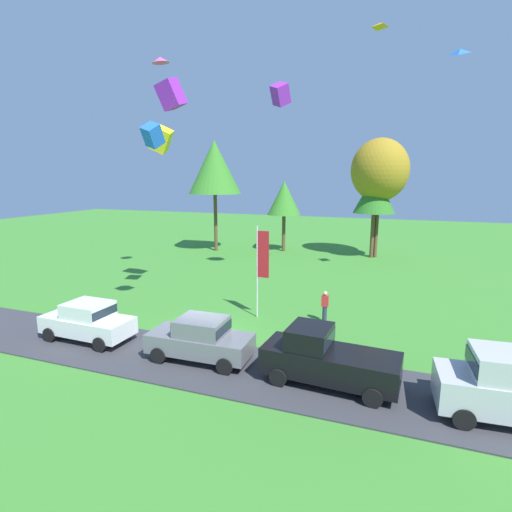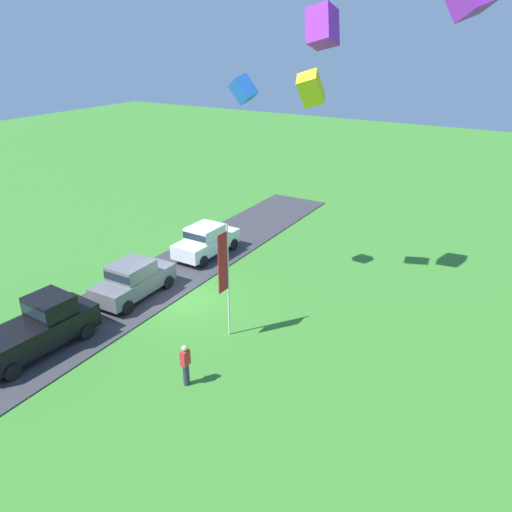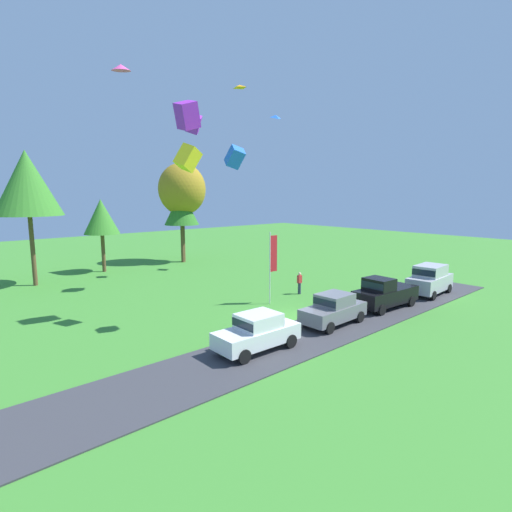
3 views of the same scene
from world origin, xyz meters
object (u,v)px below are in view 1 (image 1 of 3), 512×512
(car_sedan_mid_row, at_px, (88,320))
(kite_box_topmost, at_px, (161,139))
(car_sedan_far_end, at_px, (201,338))
(kite_diamond_high_left, at_px, (380,25))
(tree_far_left, at_px, (215,167))
(tree_center_back, at_px, (380,170))
(tree_lone_near, at_px, (284,198))
(kite_box_trailing_tail, at_px, (280,94))
(flag_banner, at_px, (261,260))
(car_pickup_near_entrance, at_px, (325,357))
(kite_box_low_drifter, at_px, (171,94))
(person_on_lawn, at_px, (325,306))
(tree_left_of_center, at_px, (375,193))
(kite_diamond_near_flag, at_px, (460,51))
(kite_box_high_right, at_px, (153,135))
(kite_delta_over_trees, at_px, (160,60))

(car_sedan_mid_row, height_order, kite_box_topmost, kite_box_topmost)
(car_sedan_far_end, distance_m, kite_diamond_high_left, 22.95)
(tree_far_left, bearing_deg, tree_center_back, 7.79)
(tree_lone_near, distance_m, kite_box_trailing_tail, 14.68)
(flag_banner, bearing_deg, tree_center_back, 76.41)
(kite_box_trailing_tail, relative_size, kite_diamond_high_left, 1.27)
(flag_banner, distance_m, kite_box_trailing_tail, 12.54)
(car_sedan_far_end, xyz_separation_m, car_pickup_near_entrance, (5.27, -0.14, 0.07))
(tree_lone_near, distance_m, flag_banner, 20.30)
(tree_center_back, xyz_separation_m, kite_box_low_drifter, (-10.68, -18.46, 4.07))
(tree_far_left, relative_size, kite_box_topmost, 8.70)
(person_on_lawn, xyz_separation_m, tree_center_back, (1.31, 19.12, 7.35))
(person_on_lawn, distance_m, tree_far_left, 23.67)
(tree_left_of_center, height_order, kite_diamond_near_flag, kite_diamond_near_flag)
(tree_left_of_center, xyz_separation_m, kite_box_trailing_tail, (-5.74, -11.79, 6.97))
(tree_far_left, bearing_deg, kite_box_high_right, -72.54)
(tree_center_back, bearing_deg, car_pickup_near_entrance, -90.20)
(car_pickup_near_entrance, bearing_deg, kite_diamond_near_flag, 72.31)
(kite_diamond_near_flag, bearing_deg, tree_lone_near, 144.75)
(kite_box_low_drifter, relative_size, kite_diamond_high_left, 1.45)
(tree_far_left, xyz_separation_m, kite_box_trailing_tail, (9.88, -9.89, 4.57))
(kite_diamond_near_flag, bearing_deg, kite_delta_over_trees, -163.33)
(car_sedan_far_end, relative_size, car_pickup_near_entrance, 0.87)
(kite_box_trailing_tail, distance_m, kite_box_topmost, 9.23)
(car_sedan_mid_row, distance_m, flag_banner, 9.10)
(tree_center_back, bearing_deg, flag_banner, -103.59)
(car_sedan_far_end, distance_m, tree_left_of_center, 26.25)
(car_sedan_far_end, height_order, kite_box_topmost, kite_box_topmost)
(kite_diamond_near_flag, distance_m, kite_delta_over_trees, 18.98)
(tree_left_of_center, relative_size, kite_box_topmost, 6.29)
(car_pickup_near_entrance, height_order, tree_far_left, tree_far_left)
(car_sedan_far_end, bearing_deg, kite_box_trailing_tail, 92.99)
(tree_lone_near, bearing_deg, kite_box_high_right, -91.45)
(car_sedan_mid_row, relative_size, car_pickup_near_entrance, 0.87)
(car_sedan_far_end, bearing_deg, tree_center_back, 78.14)
(person_on_lawn, bearing_deg, kite_box_trailing_tail, 124.00)
(kite_diamond_near_flag, bearing_deg, car_sedan_mid_row, -136.36)
(kite_box_topmost, relative_size, kite_delta_over_trees, 1.14)
(person_on_lawn, height_order, tree_left_of_center, tree_left_of_center)
(car_sedan_far_end, height_order, tree_center_back, tree_center_back)
(flag_banner, bearing_deg, kite_delta_over_trees, 153.50)
(car_pickup_near_entrance, relative_size, tree_far_left, 0.45)
(car_sedan_far_end, height_order, kite_diamond_near_flag, kite_diamond_near_flag)
(tree_lone_near, distance_m, kite_delta_over_trees, 18.66)
(kite_box_low_drifter, bearing_deg, flag_banner, -11.29)
(car_sedan_mid_row, xyz_separation_m, car_sedan_far_end, (6.01, -0.04, 0.00))
(car_sedan_mid_row, height_order, flag_banner, flag_banner)
(kite_box_topmost, xyz_separation_m, kite_box_low_drifter, (0.40, 0.60, 2.52))
(tree_center_back, relative_size, kite_box_high_right, 10.82)
(tree_left_of_center, bearing_deg, car_sedan_far_end, -101.29)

